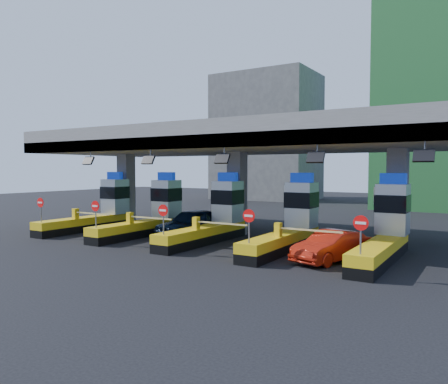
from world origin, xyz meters
The scene contains 10 objects.
ground centered at (0.00, 0.00, 0.00)m, with size 120.00×120.00×0.00m, color black.
toll_canopy centered at (0.00, 2.87, 6.13)m, with size 28.00×12.09×7.00m.
toll_lane_far_left centered at (-10.00, 0.28, 1.40)m, with size 4.43×8.00×4.16m.
toll_lane_left centered at (-5.00, 0.28, 1.40)m, with size 4.43×8.00×4.16m.
toll_lane_center centered at (0.00, 0.28, 1.40)m, with size 4.43×8.00×4.16m.
toll_lane_right centered at (5.00, 0.28, 1.40)m, with size 4.43×8.00×4.16m.
toll_lane_far_right centered at (10.00, 0.28, 1.40)m, with size 4.43×8.00×4.16m.
bg_building_concrete centered at (-14.00, 36.00, 9.00)m, with size 14.00×10.00×18.00m, color #4C4C49.
van centered at (-2.05, 0.70, 0.90)m, with size 2.13×5.28×1.80m, color black.
red_car centered at (7.99, -1.94, 0.73)m, with size 1.55×4.44×1.46m, color #99190B.
Camera 1 is at (14.36, -21.97, 4.36)m, focal length 35.00 mm.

